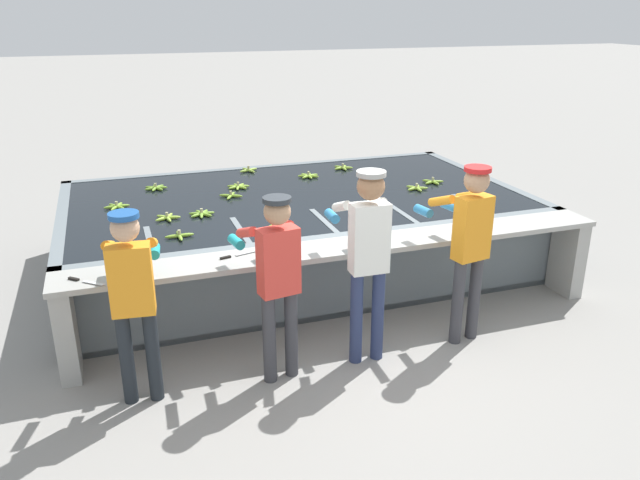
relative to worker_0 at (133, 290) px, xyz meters
name	(u,v)px	position (x,y,z in m)	size (l,w,h in m)	color
ground_plane	(357,338)	(1.98, 0.31, -0.95)	(80.00, 80.00, 0.00)	gray
wash_tank	(296,230)	(1.98, 2.28, -0.51)	(5.28, 3.06, 0.88)	slate
work_ledge	(350,267)	(1.98, 0.53, -0.30)	(5.28, 0.45, 0.88)	#9E9E99
worker_0	(133,290)	(0.00, 0.00, 0.00)	(0.46, 0.73, 1.57)	#1E2328
worker_1	(277,272)	(1.12, -0.05, 0.01)	(0.48, 0.74, 1.59)	#38383D
worker_2	(368,248)	(1.92, -0.02, 0.11)	(0.41, 0.73, 1.72)	navy
worker_3	(469,237)	(2.91, 0.01, 0.07)	(0.48, 0.74, 1.67)	#38383D
banana_bunch_floating_0	(248,170)	(1.71, 3.55, -0.05)	(0.27, 0.27, 0.08)	#9EC642
banana_bunch_floating_1	(167,218)	(0.45, 1.85, -0.05)	(0.27, 0.27, 0.08)	#9EC642
banana_bunch_floating_2	(156,188)	(0.44, 3.06, -0.06)	(0.28, 0.28, 0.08)	#75A333
banana_bunch_floating_3	(433,182)	(3.77, 2.21, -0.05)	(0.28, 0.27, 0.08)	#8CB738
banana_bunch_floating_4	(202,214)	(0.81, 1.86, -0.06)	(0.28, 0.28, 0.08)	#75A333
banana_bunch_floating_5	(343,168)	(2.96, 3.26, -0.05)	(0.28, 0.27, 0.08)	#93BC3D
banana_bunch_floating_6	(309,176)	(2.38, 3.00, -0.06)	(0.28, 0.27, 0.08)	#8CB738
banana_bunch_floating_7	(417,188)	(3.44, 2.02, -0.05)	(0.28, 0.27, 0.08)	#9EC642
banana_bunch_floating_8	(238,187)	(1.40, 2.79, -0.06)	(0.28, 0.28, 0.08)	#8CB738
banana_bunch_floating_9	(179,236)	(0.50, 1.26, -0.05)	(0.28, 0.28, 0.08)	#7FAD33
banana_bunch_floating_10	(231,196)	(1.24, 2.43, -0.05)	(0.26, 0.26, 0.08)	#7FAD33
banana_bunch_floating_11	(281,224)	(1.52, 1.25, -0.06)	(0.28, 0.27, 0.08)	#8CB738
banana_bunch_floating_12	(117,206)	(-0.03, 2.43, -0.06)	(0.28, 0.27, 0.08)	#7FAD33
knife_0	(233,256)	(0.88, 0.59, -0.06)	(0.35, 0.11, 0.02)	silver
knife_1	(81,280)	(-0.38, 0.47, -0.06)	(0.28, 0.25, 0.02)	silver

